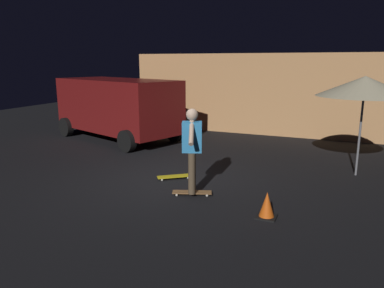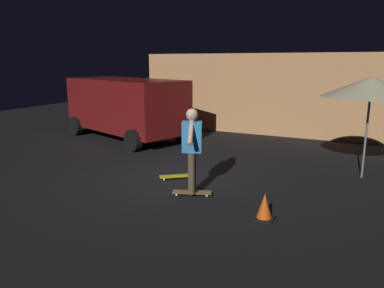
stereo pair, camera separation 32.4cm
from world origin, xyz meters
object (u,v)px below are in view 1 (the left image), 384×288
at_px(patio_umbrella, 365,86).
at_px(skateboard_spare, 174,176).
at_px(parked_van, 117,105).
at_px(traffic_cone, 267,206).
at_px(skater, 192,145).
at_px(skateboard_ridden, 192,192).

relative_size(patio_umbrella, skateboard_spare, 3.12).
height_order(parked_van, skateboard_spare, parked_van).
relative_size(parked_van, traffic_cone, 10.80).
distance_m(skater, traffic_cone, 1.86).
relative_size(patio_umbrella, traffic_cone, 5.00).
bearing_deg(skateboard_ridden, traffic_cone, -17.10).
relative_size(parked_van, skateboard_spare, 6.73).
distance_m(parked_van, skateboard_spare, 5.05).
bearing_deg(traffic_cone, patio_umbrella, 65.93).
bearing_deg(skateboard_spare, traffic_cone, -28.49).
distance_m(patio_umbrella, skateboard_spare, 4.72).
bearing_deg(patio_umbrella, skater, -138.05).
bearing_deg(traffic_cone, skater, 162.90).
relative_size(skateboard_ridden, skateboard_spare, 1.08).
relative_size(skateboard_spare, skater, 0.44).
height_order(skateboard_ridden, skateboard_spare, same).
bearing_deg(patio_umbrella, skateboard_spare, -153.11).
bearing_deg(parked_van, skateboard_spare, -41.17).
relative_size(skateboard_ridden, traffic_cone, 1.74).
bearing_deg(parked_van, skateboard_ridden, -42.02).
bearing_deg(traffic_cone, parked_van, 143.30).
bearing_deg(parked_van, patio_umbrella, -9.92).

